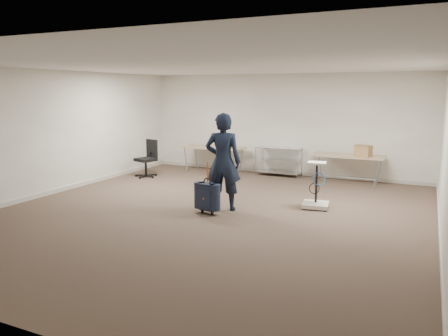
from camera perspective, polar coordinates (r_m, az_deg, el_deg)
The scene contains 10 objects.
ground at distance 8.47m, azimuth -1.84°, elevation -5.92°, with size 9.00×9.00×0.00m, color #4C3B2E.
room_shell at distance 9.67m, azimuth 1.89°, elevation -3.60°, with size 8.00×9.00×9.00m.
folding_table_left at distance 12.63m, azimuth -1.39°, elevation 2.53°, with size 1.80×0.75×0.73m.
folding_table_right at distance 11.46m, azimuth 15.86°, elevation 1.38°, with size 1.80×0.75×0.73m.
wire_shelf at distance 12.18m, azimuth 7.17°, elevation 1.04°, with size 1.22×0.47×0.80m.
person at distance 8.52m, azimuth -0.13°, elevation 0.80°, with size 0.70×0.46×1.92m, color black.
suitcase at distance 8.35m, azimuth -2.21°, elevation -3.74°, with size 0.39×0.26×1.00m.
office_chair at distance 12.14m, azimuth -10.01°, elevation 0.30°, with size 0.62×0.62×1.01m.
equipment_cart at distance 8.99m, azimuth 11.90°, elevation -3.58°, with size 0.58×0.58×0.94m.
cardboard_box at distance 11.34m, azimuth 17.73°, elevation 2.16°, with size 0.37×0.28×0.28m, color olive.
Camera 1 is at (3.71, -7.25, 2.33)m, focal length 35.00 mm.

